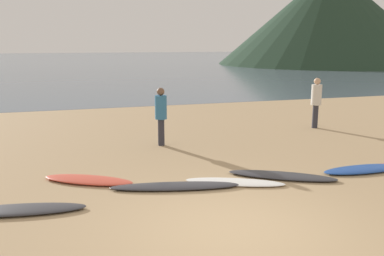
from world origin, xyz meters
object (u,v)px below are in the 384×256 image
Objects in this scene: surfboard_5 at (282,176)px; surfboard_6 at (364,169)px; person_1 at (316,99)px; surfboard_2 at (88,180)px; person_0 at (161,112)px; surfboard_4 at (235,182)px; surfboard_3 at (176,186)px; surfboard_1 at (17,210)px.

surfboard_5 is 2.04m from surfboard_6.
surfboard_5 is at bearing -48.89° from person_1.
surfboard_5 is (4.08, -0.95, -0.00)m from surfboard_2.
surfboard_2 is 4.19m from surfboard_5.
surfboard_6 is (2.03, -0.14, 0.00)m from surfboard_5.
surfboard_5 is at bearing -71.51° from person_0.
person_1 is (4.91, 4.58, 0.98)m from surfboard_4.
surfboard_6 is at bearing 27.77° from surfboard_5.
surfboard_2 is 1.91m from surfboard_3.
surfboard_4 is at bearing 12.80° from surfboard_1.
surfboard_4 is 0.89× the size of surfboard_5.
surfboard_6 reaches higher than surfboard_4.
surfboard_4 is (2.93, -1.02, -0.01)m from surfboard_2.
surfboard_4 is 1.26× the size of person_0.
surfboard_3 is 1.54× the size of person_1.
surfboard_2 is at bearing -138.10° from person_0.
surfboard_6 reaches higher than surfboard_1.
surfboard_3 is (2.97, 0.37, -0.00)m from surfboard_1.
person_0 is at bearing -90.23° from person_1.
surfboard_3 is at bearing 178.76° from surfboard_6.
person_1 is (7.85, 3.56, 0.97)m from surfboard_2.
person_1 is (5.63, 0.87, 0.04)m from person_0.
surfboard_6 is at bearing 24.04° from surfboard_4.
surfboard_6 is (4.44, -0.17, 0.00)m from surfboard_3.
person_0 reaches higher than surfboard_1.
surfboard_1 is 2.99m from surfboard_3.
surfboard_2 is at bearing 53.97° from surfboard_1.
surfboard_1 is 1.15× the size of surfboard_6.
surfboard_2 reaches higher than surfboard_6.
person_1 reaches higher than surfboard_6.
surfboard_1 reaches higher than surfboard_5.
surfboard_2 is at bearing -161.45° from surfboard_5.
surfboard_3 is 4.44m from surfboard_6.
surfboard_2 is 0.96× the size of surfboard_6.
surfboard_6 is (6.11, -1.09, -0.00)m from surfboard_2.
surfboard_3 is at bearing -149.03° from surfboard_5.
surfboard_1 is 0.90× the size of surfboard_3.
person_0 is 5.70m from person_1.
surfboard_5 is at bearing 28.69° from surfboard_4.
surfboard_5 is at bearing 11.90° from surfboard_3.
person_1 reaches higher than surfboard_2.
surfboard_1 is at bearing -140.06° from person_0.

